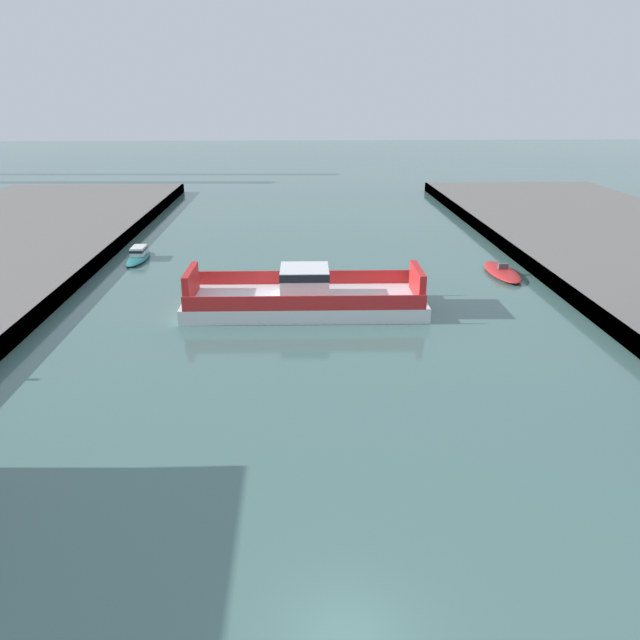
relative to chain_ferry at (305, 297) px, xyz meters
The scene contains 4 objects.
ground_plane 30.66m from the chain_ferry, 88.32° to the right, with size 400.00×400.00×0.00m, color #476B66.
chain_ferry is the anchor object (origin of this frame).
moored_boat_near_right 20.38m from the chain_ferry, 25.81° to the left, with size 2.69×7.28×1.09m.
moored_boat_mid_left 22.74m from the chain_ferry, 136.52° to the left, with size 1.85×6.49×1.27m.
Camera 1 is at (-1.39, -14.45, 16.06)m, focal length 34.56 mm.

